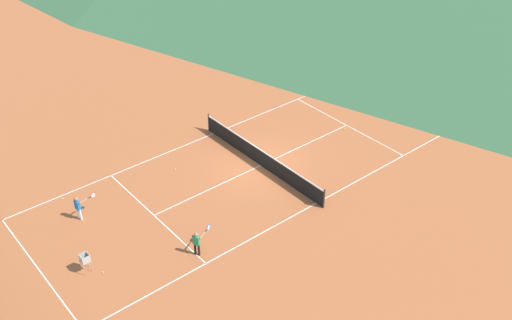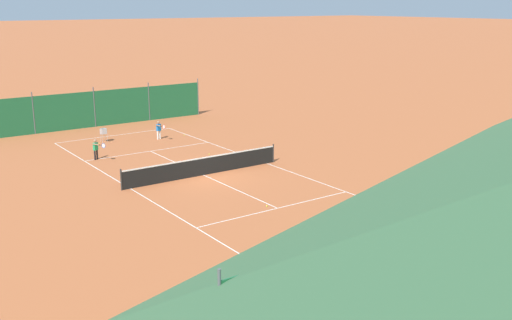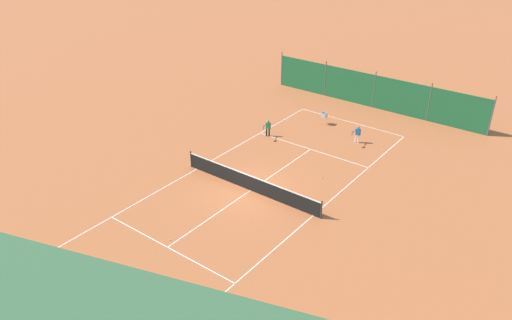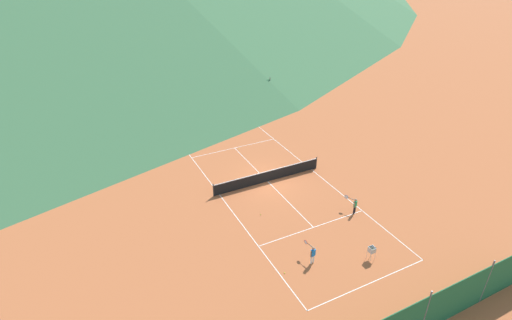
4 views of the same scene
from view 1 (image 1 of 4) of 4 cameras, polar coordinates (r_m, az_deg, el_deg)
ground_plane at (r=30.84m, az=0.46°, el=-0.52°), size 600.00×600.00×0.00m
court_line_markings at (r=30.83m, az=0.46°, el=-0.51°), size 8.25×23.85×0.01m
tennis_net at (r=30.56m, az=0.47°, el=0.26°), size 9.18×0.08×1.06m
windscreen_fence_far at (r=40.69m, az=17.68°, el=8.91°), size 17.28×0.08×2.90m
player_near_service at (r=28.12m, az=-16.53°, el=-4.22°), size 0.41×1.05×1.22m
player_far_baseline at (r=25.28m, az=-5.61°, el=-7.71°), size 0.44×1.03×1.19m
player_near_baseline at (r=38.69m, az=10.33°, el=7.75°), size 0.67×0.98×1.26m
tennis_ball_alley_left at (r=25.56m, az=-14.38°, el=-10.32°), size 0.07×0.07×0.07m
tennis_ball_by_net_right at (r=36.91m, az=13.87°, el=4.71°), size 0.07×0.07×0.07m
tennis_ball_mid_court at (r=34.21m, az=8.46°, el=2.93°), size 0.07×0.07×0.07m
tennis_ball_by_net_left at (r=29.96m, az=-17.94°, el=-3.52°), size 0.07×0.07×0.07m
tennis_ball_far_corner at (r=30.79m, az=-7.70°, el=-0.85°), size 0.07×0.07×0.07m
ball_hopper at (r=25.38m, az=-15.98°, el=-9.08°), size 0.36×0.36×0.89m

